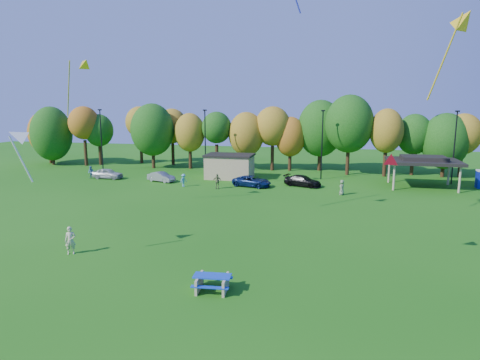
% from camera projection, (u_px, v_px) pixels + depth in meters
% --- Properties ---
extents(ground, '(160.00, 160.00, 0.00)m').
position_uv_depth(ground, '(238.00, 333.00, 18.85)').
color(ground, '#19600F').
rests_on(ground, ground).
extents(tree_line, '(93.57, 10.55, 11.15)m').
position_uv_depth(tree_line, '(302.00, 131.00, 61.69)').
color(tree_line, black).
rests_on(tree_line, ground).
extents(lamp_posts, '(64.50, 0.25, 9.09)m').
position_uv_depth(lamp_posts, '(322.00, 142.00, 55.91)').
color(lamp_posts, black).
rests_on(lamp_posts, ground).
extents(utility_building, '(6.30, 4.30, 3.25)m').
position_uv_depth(utility_building, '(230.00, 166.00, 57.20)').
color(utility_building, tan).
rests_on(utility_building, ground).
extents(pavilion, '(8.20, 6.20, 3.77)m').
position_uv_depth(pavilion, '(423.00, 161.00, 50.71)').
color(pavilion, tan).
rests_on(pavilion, ground).
extents(picnic_table, '(2.15, 1.84, 0.87)m').
position_uv_depth(picnic_table, '(212.00, 282.00, 23.02)').
color(picnic_table, tan).
rests_on(picnic_table, ground).
extents(kite_flyer, '(0.82, 0.72, 1.88)m').
position_uv_depth(kite_flyer, '(70.00, 240.00, 28.53)').
color(kite_flyer, beige).
rests_on(kite_flyer, ground).
extents(car_a, '(4.10, 1.73, 1.38)m').
position_uv_depth(car_a, '(108.00, 174.00, 57.05)').
color(car_a, '#B8B8B8').
rests_on(car_a, ground).
extents(car_b, '(4.02, 2.46, 1.25)m').
position_uv_depth(car_b, '(161.00, 177.00, 54.87)').
color(car_b, gray).
rests_on(car_b, ground).
extents(car_c, '(5.08, 3.25, 1.30)m').
position_uv_depth(car_c, '(252.00, 181.00, 51.67)').
color(car_c, navy).
rests_on(car_c, ground).
extents(car_d, '(4.93, 3.25, 1.33)m').
position_uv_depth(car_d, '(303.00, 181.00, 51.83)').
color(car_d, black).
rests_on(car_d, ground).
extents(far_person_0, '(0.67, 0.90, 1.66)m').
position_uv_depth(far_person_0, '(342.00, 187.00, 46.94)').
color(far_person_0, '#6D845A').
rests_on(far_person_0, ground).
extents(far_person_1, '(0.95, 1.15, 1.55)m').
position_uv_depth(far_person_1, '(184.00, 180.00, 51.65)').
color(far_person_1, '#56A4BE').
rests_on(far_person_1, ground).
extents(far_person_2, '(1.09, 0.54, 1.80)m').
position_uv_depth(far_person_2, '(217.00, 181.00, 50.30)').
color(far_person_2, olive).
rests_on(far_person_2, ground).
extents(far_person_3, '(0.98, 0.88, 1.67)m').
position_uv_depth(far_person_3, '(91.00, 172.00, 57.15)').
color(far_person_3, teal).
rests_on(far_person_3, ground).
extents(kite_7, '(1.08, 1.36, 1.28)m').
position_uv_depth(kite_7, '(391.00, 158.00, 25.20)').
color(kite_7, red).
extents(kite_8, '(2.87, 2.71, 5.46)m').
position_uv_depth(kite_8, '(464.00, 20.00, 24.69)').
color(kite_8, gold).
extents(kite_11, '(2.02, 1.88, 3.50)m').
position_uv_depth(kite_11, '(17.00, 136.00, 26.06)').
color(kite_11, white).
extents(kite_14, '(2.79, 2.48, 5.36)m').
position_uv_depth(kite_14, '(84.00, 64.00, 37.67)').
color(kite_14, gold).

